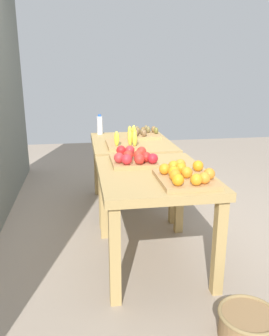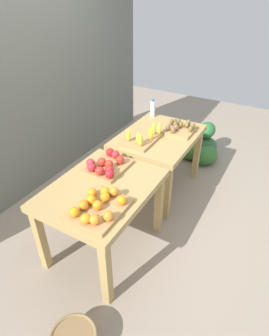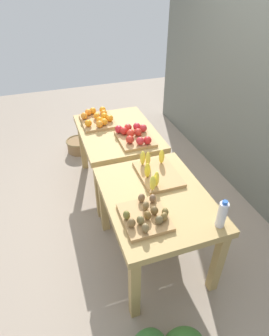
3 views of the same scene
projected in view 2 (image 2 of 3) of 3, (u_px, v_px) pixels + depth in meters
name	position (u px, v px, depth m)	size (l,w,h in m)	color
ground_plane	(134.00, 212.00, 3.18)	(8.00, 8.00, 0.00)	gray
back_wall	(22.00, 60.00, 2.91)	(4.40, 0.12, 3.00)	slate
display_table_left	(102.00, 196.00, 2.43)	(1.04, 0.80, 0.73)	tan
display_table_right	(158.00, 143.00, 3.24)	(1.04, 0.80, 0.73)	tan
orange_bin	(99.00, 206.00, 2.10)	(0.45, 0.37, 0.11)	tan
apple_bin	(107.00, 165.00, 2.57)	(0.41, 0.35, 0.11)	tan
banana_crate	(142.00, 138.00, 3.03)	(0.45, 0.32, 0.17)	tan
kiwi_bin	(180.00, 128.00, 3.24)	(0.36, 0.32, 0.10)	tan
water_bottle	(153.00, 109.00, 3.55)	(0.06, 0.06, 0.23)	silver
watermelon_pile	(202.00, 147.00, 4.07)	(0.66, 0.62, 0.51)	#316135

